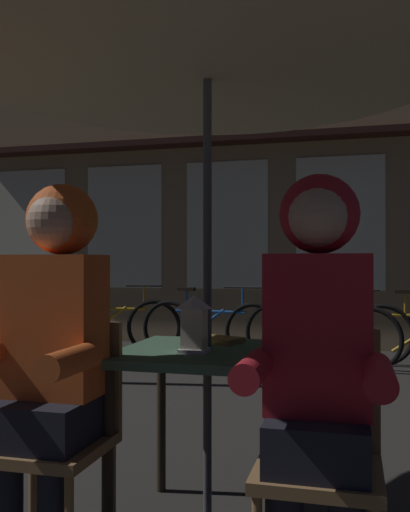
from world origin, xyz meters
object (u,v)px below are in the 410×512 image
object	(u,v)px
bicycle_third	(320,334)
lantern	(194,322)
cafe_table	(207,374)
bicycle_nearest	(112,325)
book	(218,340)
person_right_hooded	(318,341)
patio_umbrella	(207,35)
chair_right	(319,446)
bicycle_second	(210,329)
person_left_hooded	(52,332)
chair_left	(59,426)

from	to	relation	value
bicycle_third	lantern	bearing A→B (deg)	-94.06
cafe_table	bicycle_nearest	size ratio (longest dim) A/B	0.44
book	person_right_hooded	bearing A→B (deg)	-29.58
person_right_hooded	bicycle_third	world-z (taller)	person_right_hooded
patio_umbrella	chair_right	xyz separation A→B (m)	(0.48, -0.37, -1.57)
chair_right	bicycle_second	bearing A→B (deg)	108.78
person_left_hooded	book	xyz separation A→B (m)	(0.48, 0.63, -0.09)
lantern	bicycle_third	distance (m)	3.92
patio_umbrella	person_left_hooded	size ratio (longest dim) A/B	1.65
lantern	chair_left	distance (m)	0.64
bicycle_third	patio_umbrella	bearing A→B (deg)	-93.71
bicycle_second	lantern	bearing A→B (deg)	-76.65
chair_right	bicycle_second	distance (m)	4.58
cafe_table	person_right_hooded	world-z (taller)	person_right_hooded
cafe_table	bicycle_third	size ratio (longest dim) A/B	0.45
cafe_table	bicycle_second	bearing A→B (deg)	104.07
person_right_hooded	bicycle_third	bearing A→B (deg)	93.20
person_left_hooded	person_right_hooded	distance (m)	0.96
cafe_table	book	world-z (taller)	book
bicycle_third	chair_right	bearing A→B (deg)	-86.75
patio_umbrella	bicycle_third	bearing A→B (deg)	86.29
person_right_hooded	bicycle_nearest	size ratio (longest dim) A/B	0.84
patio_umbrella	person_right_hooded	xyz separation A→B (m)	(0.48, -0.43, -1.21)
lantern	person_left_hooded	distance (m)	0.56
patio_umbrella	bicycle_nearest	distance (m)	4.90
book	cafe_table	bearing A→B (deg)	-66.09
person_left_hooded	cafe_table	bearing A→B (deg)	41.57
patio_umbrella	person_right_hooded	size ratio (longest dim) A/B	1.65
chair_left	book	distance (m)	0.79
chair_right	bicycle_nearest	size ratio (longest dim) A/B	0.52
person_left_hooded	bicycle_second	distance (m)	4.45
person_right_hooded	book	distance (m)	0.80
chair_right	book	size ratio (longest dim) A/B	4.35
chair_right	person_right_hooded	xyz separation A→B (m)	(0.00, -0.06, 0.36)
chair_right	bicycle_second	xyz separation A→B (m)	(-1.47, 4.33, -0.14)
bicycle_third	person_left_hooded	bearing A→B (deg)	-99.79
patio_umbrella	chair_right	world-z (taller)	patio_umbrella
lantern	chair_left	xyz separation A→B (m)	(-0.45, -0.27, -0.37)
chair_left	chair_right	world-z (taller)	same
person_right_hooded	book	world-z (taller)	person_right_hooded
bicycle_third	book	xyz separation A→B (m)	(-0.25, -3.57, 0.41)
cafe_table	chair_left	size ratio (longest dim) A/B	0.85
bicycle_third	book	distance (m)	3.60
cafe_table	bicycle_second	xyz separation A→B (m)	(-0.99, 3.96, -0.29)
bicycle_nearest	book	world-z (taller)	bicycle_nearest
lantern	bicycle_third	size ratio (longest dim) A/B	0.14
chair_right	person_left_hooded	world-z (taller)	person_left_hooded
cafe_table	chair_left	bearing A→B (deg)	-142.45
patio_umbrella	person_left_hooded	distance (m)	1.37
chair_left	bicycle_second	distance (m)	4.36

